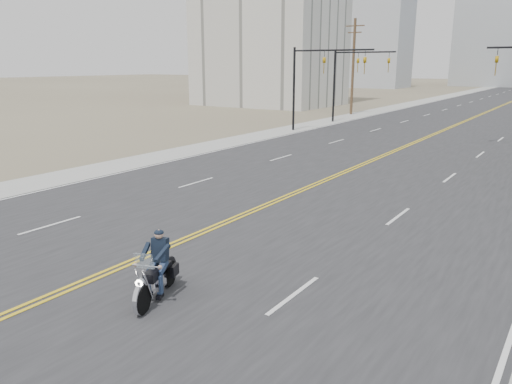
% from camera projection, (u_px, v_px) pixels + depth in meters
% --- Properties ---
extents(ground_plane, '(400.00, 400.00, 0.00)m').
position_uv_depth(ground_plane, '(29.00, 306.00, 11.95)').
color(ground_plane, '#776D56').
rests_on(ground_plane, ground).
extents(road, '(20.00, 200.00, 0.01)m').
position_uv_depth(road, '(501.00, 106.00, 68.25)').
color(road, '#303033').
rests_on(road, ground).
extents(sidewalk_left, '(3.00, 200.00, 0.01)m').
position_uv_depth(sidewalk_left, '(416.00, 103.00, 74.45)').
color(sidewalk_left, '#A5A5A0').
rests_on(sidewalk_left, ground).
extents(traffic_mast_left, '(7.10, 0.26, 7.00)m').
position_uv_depth(traffic_mast_left, '(315.00, 73.00, 41.30)').
color(traffic_mast_left, black).
rests_on(traffic_mast_left, ground).
extents(traffic_mast_far, '(6.10, 0.26, 7.00)m').
position_uv_depth(traffic_mast_far, '(351.00, 72.00, 47.93)').
color(traffic_mast_far, black).
rests_on(traffic_mast_far, ground).
extents(utility_pole_left, '(2.20, 0.30, 10.50)m').
position_uv_depth(utility_pole_left, '(353.00, 65.00, 55.93)').
color(utility_pole_left, brown).
rests_on(utility_pole_left, ground).
extents(haze_bldg_a, '(14.00, 12.00, 22.00)m').
position_uv_depth(haze_bldg_a, '(378.00, 41.00, 120.58)').
color(haze_bldg_a, '#B7BCC6').
rests_on(haze_bldg_a, ground).
extents(haze_bldg_d, '(20.00, 15.00, 26.00)m').
position_uv_depth(haze_bldg_d, '(500.00, 34.00, 127.79)').
color(haze_bldg_d, '#ADB2B7').
rests_on(haze_bldg_d, ground).
extents(haze_bldg_f, '(12.00, 12.00, 16.00)m').
position_uv_depth(haze_bldg_f, '(346.00, 55.00, 141.49)').
color(haze_bldg_f, '#ADB2B7').
rests_on(haze_bldg_f, ground).
extents(motorcyclist, '(1.63, 2.36, 1.70)m').
position_uv_depth(motorcyclist, '(155.00, 267.00, 12.11)').
color(motorcyclist, black).
rests_on(motorcyclist, ground).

